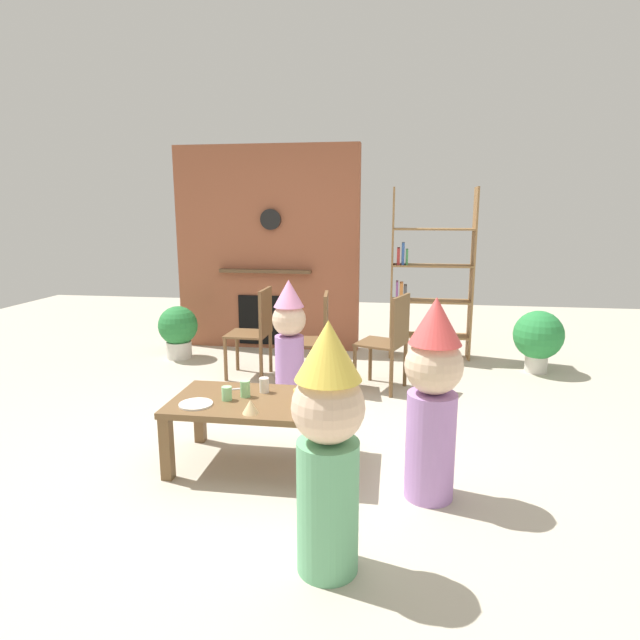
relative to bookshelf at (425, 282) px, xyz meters
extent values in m
plane|color=#BCB29E|center=(-1.05, -2.40, -0.86)|extent=(12.00, 12.00, 0.00)
cube|color=#935138|center=(-1.86, 0.20, 0.34)|extent=(2.20, 0.18, 2.40)
cube|color=black|center=(-1.86, 0.10, -0.51)|extent=(0.70, 0.02, 0.60)
cube|color=brown|center=(-1.86, 0.06, 0.09)|extent=(1.10, 0.10, 0.04)
cylinder|color=black|center=(-1.78, 0.08, 0.69)|extent=(0.24, 0.04, 0.24)
cube|color=olive|center=(-0.37, 0.00, 0.09)|extent=(0.02, 0.28, 1.90)
cube|color=olive|center=(0.51, 0.00, 0.09)|extent=(0.02, 0.28, 1.90)
cube|color=olive|center=(0.07, 0.00, -0.61)|extent=(0.86, 0.28, 0.02)
cube|color=olive|center=(0.07, 0.00, -0.21)|extent=(0.86, 0.28, 0.02)
cube|color=olive|center=(0.07, 0.00, 0.19)|extent=(0.86, 0.28, 0.02)
cube|color=olive|center=(0.07, 0.00, 0.59)|extent=(0.86, 0.28, 0.02)
cube|color=#B23333|center=(-0.31, 0.00, -0.51)|extent=(0.02, 0.20, 0.19)
cube|color=#3359A5|center=(-0.27, 0.00, -0.51)|extent=(0.02, 0.20, 0.18)
cube|color=#3F8C4C|center=(-0.23, 0.00, -0.47)|extent=(0.03, 0.20, 0.26)
cube|color=gold|center=(-0.18, 0.00, -0.48)|extent=(0.04, 0.20, 0.25)
cube|color=#8C4C99|center=(-0.31, 0.00, -0.10)|extent=(0.02, 0.20, 0.21)
cube|color=#D87F3F|center=(-0.26, 0.00, -0.11)|extent=(0.04, 0.20, 0.19)
cube|color=#4C4C51|center=(-0.21, 0.00, -0.12)|extent=(0.03, 0.20, 0.16)
cube|color=#B23333|center=(-0.30, 0.00, 0.29)|extent=(0.03, 0.20, 0.18)
cube|color=#3359A5|center=(-0.25, 0.00, 0.32)|extent=(0.03, 0.20, 0.24)
cube|color=#3F8C4C|center=(-0.21, 0.00, 0.28)|extent=(0.02, 0.20, 0.17)
cube|color=brown|center=(-1.19, -2.84, -0.44)|extent=(1.10, 0.64, 0.04)
cube|color=brown|center=(-1.69, -3.12, -0.66)|extent=(0.07, 0.07, 0.41)
cube|color=brown|center=(-0.68, -3.12, -0.66)|extent=(0.07, 0.07, 0.41)
cube|color=brown|center=(-1.69, -2.56, -0.66)|extent=(0.07, 0.07, 0.41)
cube|color=brown|center=(-0.68, -2.56, -0.66)|extent=(0.07, 0.07, 0.41)
cylinder|color=silver|center=(-1.17, -2.69, -0.37)|extent=(0.06, 0.06, 0.10)
cylinder|color=#8CD18C|center=(-1.37, -2.88, -0.37)|extent=(0.07, 0.07, 0.09)
cylinder|color=#8CD18C|center=(-1.27, -2.80, -0.36)|extent=(0.06, 0.06, 0.11)
cylinder|color=#8CD18C|center=(-0.86, -2.92, -0.37)|extent=(0.08, 0.08, 0.09)
cylinder|color=#F2CC4C|center=(-0.91, -2.85, -0.37)|extent=(0.06, 0.06, 0.09)
cylinder|color=white|center=(-0.76, -2.75, -0.41)|extent=(0.18, 0.18, 0.01)
cylinder|color=white|center=(-1.54, -2.99, -0.41)|extent=(0.21, 0.21, 0.01)
cone|color=#EAC68C|center=(-1.16, -3.07, -0.37)|extent=(0.10, 0.10, 0.09)
cube|color=silver|center=(-1.39, -2.67, -0.41)|extent=(0.14, 0.08, 0.01)
cylinder|color=#66B27F|center=(-0.60, -3.81, -0.54)|extent=(0.28, 0.28, 0.63)
sphere|color=beige|center=(-0.60, -3.81, -0.06)|extent=(0.33, 0.33, 0.33)
cone|color=#F2D14C|center=(-0.60, -3.81, 0.19)|extent=(0.30, 0.30, 0.26)
cylinder|color=#B27FCC|center=(-0.10, -3.09, -0.55)|extent=(0.28, 0.28, 0.63)
sphere|color=beige|center=(-0.10, -3.09, -0.07)|extent=(0.33, 0.33, 0.33)
cone|color=#EA4C4C|center=(-0.10, -3.09, 0.19)|extent=(0.29, 0.29, 0.26)
cylinder|color=#B27FCC|center=(-1.23, -1.58, -0.58)|extent=(0.26, 0.26, 0.57)
sphere|color=beige|center=(-1.23, -1.58, -0.14)|extent=(0.29, 0.29, 0.29)
cone|color=pink|center=(-1.23, -1.58, 0.09)|extent=(0.27, 0.27, 0.24)
cube|color=brown|center=(-1.77, -1.02, -0.42)|extent=(0.41, 0.41, 0.02)
cube|color=brown|center=(-1.58, -1.02, -0.19)|extent=(0.04, 0.40, 0.45)
cylinder|color=brown|center=(-1.95, -0.83, -0.65)|extent=(0.04, 0.04, 0.43)
cylinder|color=brown|center=(-1.95, -1.19, -0.65)|extent=(0.04, 0.04, 0.43)
cylinder|color=brown|center=(-1.59, -0.84, -0.65)|extent=(0.04, 0.04, 0.43)
cylinder|color=brown|center=(-1.59, -1.20, -0.65)|extent=(0.04, 0.04, 0.43)
cube|color=brown|center=(-1.14, -1.25, -0.42)|extent=(0.44, 0.44, 0.02)
cube|color=brown|center=(-0.95, -1.23, -0.19)|extent=(0.07, 0.40, 0.45)
cylinder|color=brown|center=(-1.33, -1.09, -0.65)|extent=(0.04, 0.04, 0.43)
cylinder|color=brown|center=(-1.30, -1.45, -0.65)|extent=(0.04, 0.04, 0.43)
cylinder|color=brown|center=(-0.98, -1.05, -0.65)|extent=(0.04, 0.04, 0.43)
cylinder|color=brown|center=(-0.94, -1.41, -0.65)|extent=(0.04, 0.04, 0.43)
cube|color=brown|center=(-0.44, -1.20, -0.42)|extent=(0.51, 0.51, 0.02)
cube|color=brown|center=(-0.27, -1.27, -0.19)|extent=(0.17, 0.39, 0.45)
cylinder|color=brown|center=(-0.55, -0.97, -0.65)|extent=(0.04, 0.04, 0.43)
cylinder|color=brown|center=(-0.67, -1.31, -0.65)|extent=(0.04, 0.04, 0.43)
cylinder|color=brown|center=(-0.21, -1.10, -0.65)|extent=(0.04, 0.04, 0.43)
cylinder|color=brown|center=(-0.34, -1.43, -0.65)|extent=(0.04, 0.04, 0.43)
cylinder|color=beige|center=(1.15, -0.44, -0.77)|extent=(0.22, 0.22, 0.18)
sphere|color=#2A8840|center=(1.15, -0.44, -0.47)|extent=(0.50, 0.50, 0.50)
cylinder|color=beige|center=(-2.74, -0.47, -0.77)|extent=(0.28, 0.28, 0.19)
sphere|color=#287C3A|center=(-2.74, -0.47, -0.48)|extent=(0.44, 0.44, 0.44)
camera|label=1|loc=(-0.32, -5.96, 0.77)|focal=29.47mm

